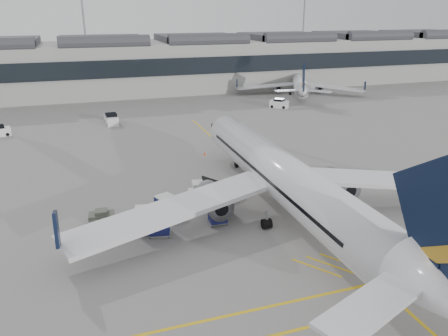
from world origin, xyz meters
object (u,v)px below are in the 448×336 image
object	(u,v)px
belt_loader	(209,191)
ramp_agent_a	(239,183)
pushback_tug	(102,217)
airliner_main	(287,180)
baggage_cart_a	(218,214)
ramp_agent_b	(216,208)

from	to	relation	value
belt_loader	ramp_agent_a	world-z (taller)	belt_loader
belt_loader	pushback_tug	bearing A→B (deg)	-158.13
ramp_agent_a	belt_loader	bearing A→B (deg)	141.38
airliner_main	pushback_tug	distance (m)	16.85
baggage_cart_a	pushback_tug	xyz separation A→B (m)	(-9.71, 3.38, -0.37)
ramp_agent_a	pushback_tug	world-z (taller)	ramp_agent_a
airliner_main	ramp_agent_b	distance (m)	6.92
airliner_main	baggage_cart_a	xyz separation A→B (m)	(-6.50, 0.22, -2.49)
airliner_main	belt_loader	distance (m)	8.63
belt_loader	pushback_tug	xyz separation A→B (m)	(-10.64, -2.38, -0.08)
airliner_main	ramp_agent_a	distance (m)	7.40
ramp_agent_b	baggage_cart_a	bearing A→B (deg)	48.71
belt_loader	pushback_tug	world-z (taller)	belt_loader
ramp_agent_a	pushback_tug	distance (m)	14.36
ramp_agent_b	ramp_agent_a	bearing A→B (deg)	-159.61
baggage_cart_a	pushback_tug	bearing A→B (deg)	163.07
airliner_main	baggage_cart_a	size ratio (longest dim) A/B	25.35
pushback_tug	ramp_agent_b	bearing A→B (deg)	-6.26
baggage_cart_a	ramp_agent_a	world-z (taller)	baggage_cart_a
airliner_main	belt_loader	xyz separation A→B (m)	(-5.57, 5.98, -2.78)
ramp_agent_b	pushback_tug	world-z (taller)	ramp_agent_b
baggage_cart_a	ramp_agent_b	world-z (taller)	baggage_cart_a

